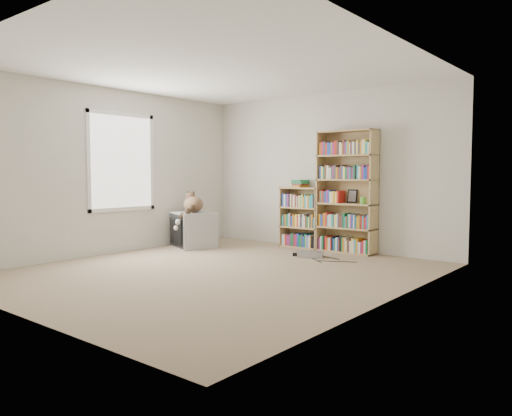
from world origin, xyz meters
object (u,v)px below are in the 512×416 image
Objects in this scene: crt_tv at (194,230)px; cat at (191,207)px; bookcase_short at (302,219)px; dvd_player at (311,254)px; bookcase_tall at (347,195)px.

crt_tv is 0.39m from cat.
bookcase_short is 2.77× the size of dvd_player.
cat is 2.53m from bookcase_tall.
bookcase_tall reaches higher than cat.
crt_tv is at bearing -153.76° from bookcase_tall.
crt_tv is 1.81m from bookcase_short.
cat is at bearing -140.41° from bookcase_short.
bookcase_tall is at bearing 0.15° from bookcase_short.
crt_tv is at bearing -142.17° from bookcase_short.
bookcase_short is (-0.82, -0.00, -0.42)m from bookcase_tall.
crt_tv is 0.45× the size of bookcase_tall.
cat is at bearing 167.42° from dvd_player.
bookcase_short reaches higher than dvd_player.
bookcase_short is at bearing 73.11° from cat.
crt_tv is 1.08× the size of cat.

